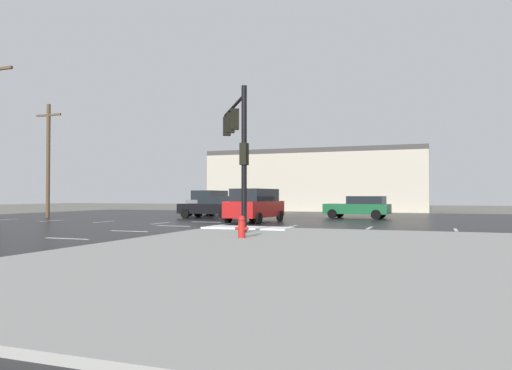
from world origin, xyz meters
TOP-DOWN VIEW (x-y plane):
  - ground_plane at (0.00, 0.00)m, footprint 120.00×120.00m
  - road_asphalt at (0.00, 0.00)m, footprint 44.00×44.00m
  - sidewalk_corner at (12.00, -12.00)m, footprint 18.00×18.00m
  - snow_strip_curbside at (5.00, -4.00)m, footprint 4.00×1.60m
  - lane_markings at (1.20, -1.38)m, footprint 36.15×36.15m
  - traffic_signal_mast at (4.87, -4.99)m, footprint 2.92×4.51m
  - fire_hydrant at (6.57, -8.68)m, footprint 0.48×0.26m
  - strip_building_background at (1.23, 27.28)m, footprint 23.02×8.00m
  - sedan_black at (-1.87, 6.80)m, footprint 4.63×2.27m
  - suv_grey at (-4.30, 11.52)m, footprint 2.20×4.85m
  - sedan_green at (8.13, 9.90)m, footprint 4.67×2.38m
  - suv_red at (2.85, 2.83)m, footprint 2.48×4.96m
  - utility_pole_far at (-13.48, 3.29)m, footprint 2.20×0.28m

SIDE VIEW (x-z plane):
  - ground_plane at x=0.00m, z-range 0.00..0.00m
  - road_asphalt at x=0.00m, z-range 0.00..0.02m
  - lane_markings at x=1.20m, z-range 0.02..0.03m
  - sidewalk_corner at x=12.00m, z-range 0.00..0.14m
  - snow_strip_curbside at x=5.00m, z-range 0.14..0.20m
  - fire_hydrant at x=6.57m, z-range 0.14..0.93m
  - sedan_black at x=-1.87m, z-range 0.06..1.64m
  - sedan_green at x=8.13m, z-range 0.06..1.64m
  - suv_grey at x=-4.30m, z-range 0.08..2.11m
  - suv_red at x=2.85m, z-range 0.08..2.11m
  - strip_building_background at x=1.23m, z-range 0.00..6.52m
  - traffic_signal_mast at x=4.87m, z-range 1.28..7.28m
  - utility_pole_far at x=-13.48m, z-range 0.21..8.57m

